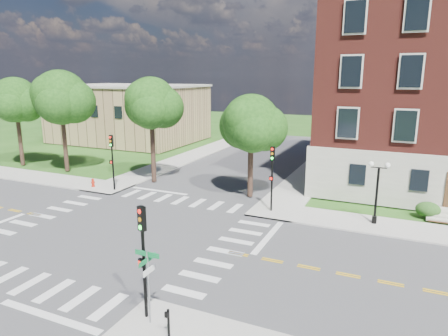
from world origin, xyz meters
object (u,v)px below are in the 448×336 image
at_px(street_sign_pole, 148,273).
at_px(push_button_post, 168,322).
at_px(traffic_signal_se, 143,248).
at_px(fire_hydrant, 93,183).
at_px(twin_lamp_west, 377,189).
at_px(traffic_signal_ne, 272,170).
at_px(traffic_signal_nw, 112,155).

relative_size(street_sign_pole, push_button_post, 2.58).
xyz_separation_m(traffic_signal_se, fire_hydrant, (-15.81, 14.48, -2.72)).
relative_size(twin_lamp_west, push_button_post, 3.53).
relative_size(twin_lamp_west, fire_hydrant, 5.64).
bearing_deg(street_sign_pole, traffic_signal_se, 144.51).
distance_m(traffic_signal_se, street_sign_pole, 1.00).
relative_size(push_button_post, fire_hydrant, 1.60).
height_order(traffic_signal_se, fire_hydrant, traffic_signal_se).
bearing_deg(street_sign_pole, traffic_signal_ne, 88.83).
height_order(traffic_signal_se, street_sign_pole, traffic_signal_se).
height_order(twin_lamp_west, push_button_post, twin_lamp_west).
height_order(street_sign_pole, push_button_post, street_sign_pole).
bearing_deg(push_button_post, fire_hydrant, 138.69).
distance_m(traffic_signal_se, twin_lamp_west, 17.13).
relative_size(traffic_signal_se, street_sign_pole, 1.55).
bearing_deg(twin_lamp_west, traffic_signal_ne, -176.71).
bearing_deg(twin_lamp_west, traffic_signal_se, -117.26).
bearing_deg(push_button_post, traffic_signal_se, 152.92).
relative_size(traffic_signal_se, twin_lamp_west, 1.13).
bearing_deg(traffic_signal_ne, fire_hydrant, -178.88).
distance_m(twin_lamp_west, fire_hydrant, 23.75).
distance_m(traffic_signal_se, traffic_signal_nw, 19.77).
bearing_deg(street_sign_pole, twin_lamp_west, 64.33).
height_order(traffic_signal_nw, twin_lamp_west, traffic_signal_nw).
xyz_separation_m(traffic_signal_ne, traffic_signal_nw, (-14.16, -0.32, 0.00)).
bearing_deg(fire_hydrant, traffic_signal_se, -42.49).
relative_size(traffic_signal_ne, twin_lamp_west, 1.13).
xyz_separation_m(traffic_signal_nw, fire_hydrant, (-2.36, -0.00, -2.72)).
xyz_separation_m(traffic_signal_nw, twin_lamp_west, (21.29, 0.73, -0.66)).
xyz_separation_m(traffic_signal_se, traffic_signal_nw, (-13.45, 14.48, 0.00)).
height_order(traffic_signal_ne, twin_lamp_west, traffic_signal_ne).
xyz_separation_m(push_button_post, fire_hydrant, (-17.40, 15.29, -0.33)).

